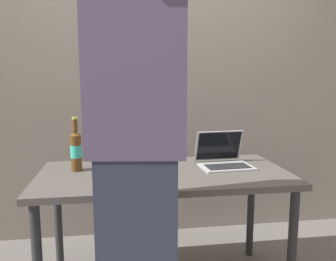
# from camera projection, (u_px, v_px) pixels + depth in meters

# --- Properties ---
(desk) EXTENTS (1.48, 0.72, 0.75)m
(desk) POSITION_uv_depth(u_px,v_px,m) (164.00, 185.00, 2.03)
(desk) COLOR #56514C
(desk) RESTS_ON ground
(laptop) EXTENTS (0.33, 0.31, 0.22)m
(laptop) POSITION_uv_depth(u_px,v_px,m) (223.00, 158.00, 2.16)
(laptop) COLOR #B7BABC
(laptop) RESTS_ON desk
(beer_bottle_brown) EXTENTS (0.07, 0.07, 0.33)m
(beer_bottle_brown) POSITION_uv_depth(u_px,v_px,m) (76.00, 150.00, 2.03)
(beer_bottle_brown) COLOR brown
(beer_bottle_brown) RESTS_ON desk
(beer_bottle_amber) EXTENTS (0.06, 0.06, 0.26)m
(beer_bottle_amber) POSITION_uv_depth(u_px,v_px,m) (106.00, 152.00, 2.10)
(beer_bottle_amber) COLOR #472B14
(beer_bottle_amber) RESTS_ON desk
(person_figure) EXTENTS (0.43, 0.34, 1.89)m
(person_figure) POSITION_uv_depth(u_px,v_px,m) (137.00, 157.00, 1.43)
(person_figure) COLOR #2D3347
(person_figure) RESTS_ON ground
(back_wall) EXTENTS (6.00, 0.10, 2.60)m
(back_wall) POSITION_uv_depth(u_px,v_px,m) (150.00, 78.00, 2.76)
(back_wall) COLOR gray
(back_wall) RESTS_ON ground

